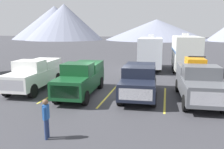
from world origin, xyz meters
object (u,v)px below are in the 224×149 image
at_px(camper_trailer_b, 186,52).
at_px(pickup_truck_a, 35,74).
at_px(pickup_truck_c, 139,80).
at_px(person_a, 46,116).
at_px(camper_trailer_a, 150,52).
at_px(pickup_truck_d, 198,81).
at_px(pickup_truck_b, 81,78).

bearing_deg(camper_trailer_b, pickup_truck_a, -139.16).
relative_size(pickup_truck_c, person_a, 3.52).
distance_m(camper_trailer_a, camper_trailer_b, 3.56).
relative_size(pickup_truck_a, person_a, 3.50).
bearing_deg(pickup_truck_a, camper_trailer_b, 40.84).
bearing_deg(pickup_truck_d, pickup_truck_c, 178.30).
bearing_deg(camper_trailer_a, person_a, -99.43).
height_order(pickup_truck_a, pickup_truck_d, pickup_truck_d).
relative_size(pickup_truck_a, pickup_truck_b, 0.98).
bearing_deg(pickup_truck_a, pickup_truck_c, -0.25).
relative_size(pickup_truck_b, pickup_truck_d, 0.98).
distance_m(pickup_truck_c, camper_trailer_a, 10.17).
bearing_deg(person_a, camper_trailer_b, 68.93).
bearing_deg(camper_trailer_b, pickup_truck_d, -89.51).
bearing_deg(pickup_truck_c, pickup_truck_b, -171.89).
height_order(pickup_truck_d, camper_trailer_b, camper_trailer_b).
xyz_separation_m(pickup_truck_a, person_a, (4.66, -6.95, -0.21)).
bearing_deg(pickup_truck_b, camper_trailer_a, 70.61).
relative_size(pickup_truck_a, camper_trailer_b, 0.77).
xyz_separation_m(camper_trailer_b, person_a, (-6.34, -16.46, -1.10)).
height_order(pickup_truck_c, camper_trailer_b, camper_trailer_b).
bearing_deg(camper_trailer_b, pickup_truck_b, -125.79).
bearing_deg(pickup_truck_d, pickup_truck_a, 179.28).
bearing_deg(camper_trailer_b, person_a, -111.07).
height_order(pickup_truck_a, pickup_truck_b, pickup_truck_b).
xyz_separation_m(camper_trailer_a, camper_trailer_b, (3.51, -0.60, 0.10)).
distance_m(pickup_truck_c, pickup_truck_d, 3.59).
xyz_separation_m(pickup_truck_a, camper_trailer_b, (11.00, 9.51, 0.89)).
height_order(pickup_truck_d, camper_trailer_a, camper_trailer_a).
relative_size(pickup_truck_c, pickup_truck_d, 0.97).
height_order(pickup_truck_c, pickup_truck_d, pickup_truck_d).
bearing_deg(pickup_truck_c, person_a, -112.29).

